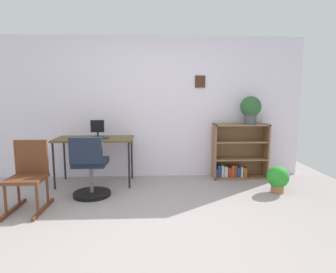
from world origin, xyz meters
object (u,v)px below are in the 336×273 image
object	(u,v)px
potted_plant_on_shelf	(251,108)
office_chair	(90,171)
bookshelf_low	(238,153)
potted_plant_floor	(278,178)
desk	(94,141)
monitor	(98,130)
keyboard	(95,138)
rocking_chair	(29,175)

from	to	relation	value
potted_plant_on_shelf	office_chair	bearing A→B (deg)	-161.66
bookshelf_low	potted_plant_floor	distance (m)	0.91
desk	office_chair	world-z (taller)	office_chair
monitor	office_chair	world-z (taller)	monitor
keyboard	desk	bearing A→B (deg)	104.13
desk	bookshelf_low	xyz separation A→B (m)	(2.37, 0.25, -0.27)
monitor	potted_plant_on_shelf	size ratio (longest dim) A/B	0.59
keyboard	potted_plant_floor	size ratio (longest dim) A/B	1.11
office_chair	potted_plant_floor	bearing A→B (deg)	1.49
rocking_chair	bookshelf_low	size ratio (longest dim) A/B	0.92
keyboard	rocking_chair	bearing A→B (deg)	-124.58
monitor	potted_plant_floor	xyz separation A→B (m)	(2.68, -0.64, -0.64)
bookshelf_low	potted_plant_floor	size ratio (longest dim) A/B	2.39
bookshelf_low	potted_plant_on_shelf	size ratio (longest dim) A/B	2.00
bookshelf_low	monitor	bearing A→B (deg)	-175.86
keyboard	bookshelf_low	distance (m)	2.39
desk	potted_plant_floor	world-z (taller)	desk
desk	keyboard	distance (m)	0.12
desk	bookshelf_low	bearing A→B (deg)	6.08
desk	office_chair	bearing A→B (deg)	-84.37
rocking_chair	bookshelf_low	distance (m)	3.22
keyboard	potted_plant_on_shelf	size ratio (longest dim) A/B	0.93
office_chair	potted_plant_on_shelf	xyz separation A→B (m)	(2.48, 0.82, 0.81)
desk	rocking_chair	size ratio (longest dim) A/B	1.41
monitor	office_chair	size ratio (longest dim) A/B	0.32
keyboard	potted_plant_on_shelf	xyz separation A→B (m)	(2.51, 0.29, 0.44)
potted_plant_floor	desk	bearing A→B (deg)	168.39
rocking_chair	desk	bearing A→B (deg)	59.14
monitor	bookshelf_low	distance (m)	2.38
desk	office_chair	size ratio (longest dim) A/B	1.38
office_chair	potted_plant_on_shelf	bearing A→B (deg)	18.34
office_chair	potted_plant_on_shelf	distance (m)	2.73
keyboard	bookshelf_low	bearing A→B (deg)	8.48
bookshelf_low	potted_plant_on_shelf	distance (m)	0.79
keyboard	potted_plant_floor	world-z (taller)	keyboard
desk	keyboard	size ratio (longest dim) A/B	2.79
monitor	bookshelf_low	size ratio (longest dim) A/B	0.29
bookshelf_low	potted_plant_floor	world-z (taller)	bookshelf_low
desk	potted_plant_on_shelf	size ratio (longest dim) A/B	2.60
potted_plant_floor	potted_plant_on_shelf	bearing A→B (deg)	103.79
bookshelf_low	potted_plant_floor	xyz separation A→B (m)	(0.35, -0.81, -0.20)
monitor	potted_plant_floor	size ratio (longest dim) A/B	0.70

